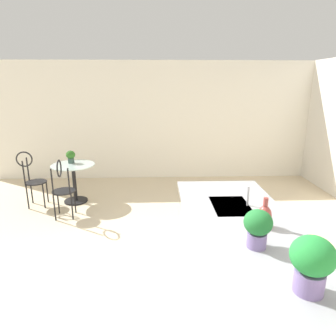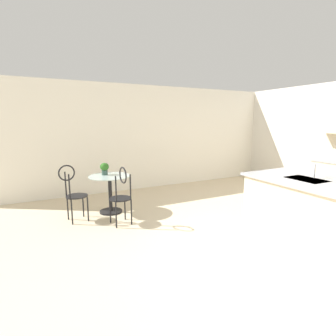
{
  "view_description": "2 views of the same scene",
  "coord_description": "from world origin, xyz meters",
  "px_view_note": "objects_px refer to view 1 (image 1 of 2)",
  "views": [
    {
      "loc": [
        2.73,
        0.05,
        2.2
      ],
      "look_at": [
        -1.71,
        0.22,
        0.94
      ],
      "focal_mm": 31.88,
      "sensor_mm": 36.0,
      "label": 1
    },
    {
      "loc": [
        2.26,
        -2.78,
        1.79
      ],
      "look_at": [
        -1.78,
        -0.73,
        0.97
      ],
      "focal_mm": 28.08,
      "sensor_mm": 36.0,
      "label": 2
    }
  ],
  "objects_px": {
    "potted_plant_on_table": "(71,156)",
    "vase_on_counter": "(264,216)",
    "chair_near_window": "(32,176)",
    "chair_by_island": "(62,186)",
    "bistro_table": "(74,180)",
    "potted_plant_counter_far": "(312,261)",
    "potted_plant_counter_near": "(258,226)"
  },
  "relations": [
    {
      "from": "potted_plant_counter_near",
      "to": "potted_plant_counter_far",
      "type": "bearing_deg",
      "value": 15.74
    },
    {
      "from": "chair_near_window",
      "to": "vase_on_counter",
      "type": "height_order",
      "value": "vase_on_counter"
    },
    {
      "from": "chair_by_island",
      "to": "potted_plant_on_table",
      "type": "bearing_deg",
      "value": -175.23
    },
    {
      "from": "potted_plant_counter_far",
      "to": "chair_near_window",
      "type": "bearing_deg",
      "value": -138.63
    },
    {
      "from": "bistro_table",
      "to": "potted_plant_counter_far",
      "type": "xyz_separation_m",
      "value": [
        3.85,
        2.53,
        0.69
      ]
    },
    {
      "from": "potted_plant_counter_near",
      "to": "potted_plant_on_table",
      "type": "bearing_deg",
      "value": -144.54
    },
    {
      "from": "bistro_table",
      "to": "potted_plant_counter_far",
      "type": "bearing_deg",
      "value": 33.33
    },
    {
      "from": "potted_plant_counter_far",
      "to": "vase_on_counter",
      "type": "distance_m",
      "value": 0.91
    },
    {
      "from": "bistro_table",
      "to": "potted_plant_on_table",
      "type": "relative_size",
      "value": 3.35
    },
    {
      "from": "chair_by_island",
      "to": "potted_plant_counter_near",
      "type": "relative_size",
      "value": 3.23
    },
    {
      "from": "potted_plant_counter_near",
      "to": "vase_on_counter",
      "type": "xyz_separation_m",
      "value": [
        -0.35,
        0.18,
        -0.07
      ]
    },
    {
      "from": "vase_on_counter",
      "to": "bistro_table",
      "type": "bearing_deg",
      "value": -139.05
    },
    {
      "from": "potted_plant_on_table",
      "to": "vase_on_counter",
      "type": "xyz_separation_m",
      "value": [
        3.08,
        2.63,
        0.15
      ]
    },
    {
      "from": "bistro_table",
      "to": "chair_near_window",
      "type": "height_order",
      "value": "chair_near_window"
    },
    {
      "from": "chair_near_window",
      "to": "potted_plant_counter_near",
      "type": "xyz_separation_m",
      "value": [
        3.13,
        3.08,
        0.53
      ]
    },
    {
      "from": "bistro_table",
      "to": "chair_by_island",
      "type": "xyz_separation_m",
      "value": [
        0.73,
        0.01,
        0.13
      ]
    },
    {
      "from": "bistro_table",
      "to": "potted_plant_counter_far",
      "type": "height_order",
      "value": "potted_plant_counter_far"
    },
    {
      "from": "chair_by_island",
      "to": "potted_plant_on_table",
      "type": "distance_m",
      "value": 0.91
    },
    {
      "from": "chair_near_window",
      "to": "chair_by_island",
      "type": "height_order",
      "value": "same"
    },
    {
      "from": "chair_by_island",
      "to": "potted_plant_counter_near",
      "type": "distance_m",
      "value": 3.54
    },
    {
      "from": "bistro_table",
      "to": "potted_plant_counter_near",
      "type": "bearing_deg",
      "value": 35.76
    },
    {
      "from": "bistro_table",
      "to": "potted_plant_counter_far",
      "type": "distance_m",
      "value": 4.67
    },
    {
      "from": "chair_near_window",
      "to": "potted_plant_on_table",
      "type": "xyz_separation_m",
      "value": [
        -0.3,
        0.64,
        0.3
      ]
    },
    {
      "from": "potted_plant_counter_near",
      "to": "vase_on_counter",
      "type": "height_order",
      "value": "potted_plant_counter_near"
    },
    {
      "from": "potted_plant_on_table",
      "to": "bistro_table",
      "type": "bearing_deg",
      "value": 26.51
    },
    {
      "from": "potted_plant_on_table",
      "to": "potted_plant_counter_near",
      "type": "height_order",
      "value": "potted_plant_counter_near"
    },
    {
      "from": "bistro_table",
      "to": "potted_plant_on_table",
      "type": "height_order",
      "value": "potted_plant_on_table"
    },
    {
      "from": "bistro_table",
      "to": "potted_plant_counter_near",
      "type": "distance_m",
      "value": 4.12
    },
    {
      "from": "potted_plant_counter_far",
      "to": "potted_plant_on_table",
      "type": "bearing_deg",
      "value": -146.87
    },
    {
      "from": "chair_near_window",
      "to": "potted_plant_counter_near",
      "type": "height_order",
      "value": "potted_plant_counter_near"
    },
    {
      "from": "chair_by_island",
      "to": "vase_on_counter",
      "type": "bearing_deg",
      "value": 48.94
    },
    {
      "from": "chair_by_island",
      "to": "potted_plant_counter_near",
      "type": "bearing_deg",
      "value": 42.63
    }
  ]
}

